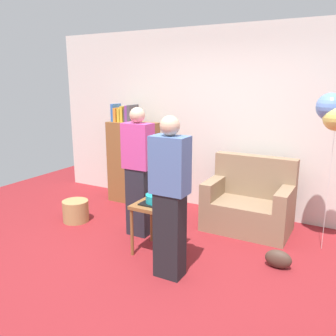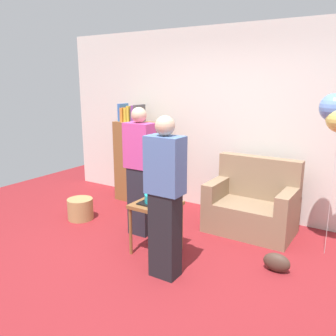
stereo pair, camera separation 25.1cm
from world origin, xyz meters
TOP-DOWN VIEW (x-y plane):
  - ground_plane at (0.00, 0.00)m, footprint 8.00×8.00m
  - wall_back at (0.00, 2.05)m, footprint 6.00×0.10m
  - couch at (0.60, 1.47)m, footprint 1.10×0.70m
  - bookshelf at (-1.37, 1.65)m, footprint 0.80×0.36m
  - side_table at (-0.12, 0.30)m, footprint 0.48×0.48m
  - birthday_cake at (-0.12, 0.30)m, footprint 0.32×0.32m
  - person_blowing_candles at (-0.58, 0.61)m, footprint 0.36×0.22m
  - person_holding_cake at (0.25, -0.08)m, footprint 0.36×0.22m
  - wicker_basket at (-1.60, 0.54)m, footprint 0.36×0.36m
  - handbag at (1.19, 0.61)m, footprint 0.28×0.14m

SIDE VIEW (x-z plane):
  - ground_plane at x=0.00m, z-range 0.00..0.00m
  - handbag at x=1.19m, z-range 0.00..0.20m
  - wicker_basket at x=-1.60m, z-range 0.00..0.30m
  - couch at x=0.60m, z-range -0.14..0.82m
  - side_table at x=-0.12m, z-range 0.21..0.80m
  - birthday_cake at x=-0.12m, z-range 0.56..0.73m
  - bookshelf at x=-1.37m, z-range -0.10..1.47m
  - person_blowing_candles at x=-0.58m, z-range 0.02..1.65m
  - person_holding_cake at x=0.25m, z-range 0.02..1.65m
  - wall_back at x=0.00m, z-range 0.00..2.70m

